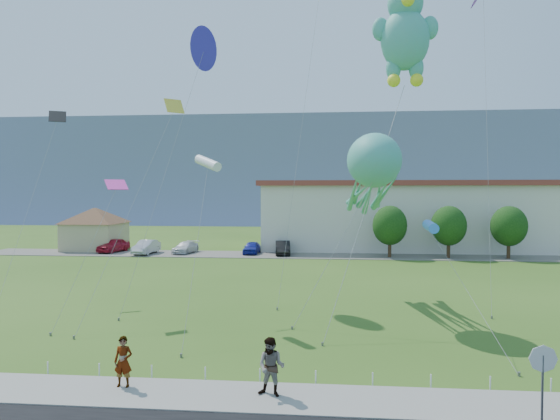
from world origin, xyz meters
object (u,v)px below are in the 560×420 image
object	(u,v)px
warehouse	(513,215)
teddy_bear_kite	(405,32)
pedestrian_left	(123,362)
pedestrian_right	(271,367)
parked_car_red	(113,245)
parked_car_blue	(252,248)
pavilion	(95,225)
parked_car_black	(283,248)
parked_car_white	(185,247)
parked_car_silver	(146,247)
octopus_kite	(372,174)
stop_sign	(543,367)

from	to	relation	value
warehouse	teddy_bear_kite	size ratio (longest dim) A/B	3.17
pedestrian_left	pedestrian_right	distance (m)	5.20
parked_car_red	parked_car_blue	bearing A→B (deg)	11.47
pavilion	parked_car_black	distance (m)	22.93
pavilion	teddy_bear_kite	world-z (taller)	teddy_bear_kite
parked_car_black	teddy_bear_kite	bearing A→B (deg)	-74.34
parked_car_white	parked_car_red	bearing A→B (deg)	-171.88
pedestrian_left	teddy_bear_kite	distance (m)	23.80
warehouse	pedestrian_left	size ratio (longest dim) A/B	34.96
parked_car_black	parked_car_silver	bearing A→B (deg)	177.49
parked_car_white	parked_car_blue	size ratio (longest dim) A/B	1.11
pedestrian_left	parked_car_white	world-z (taller)	pedestrian_left
parked_car_silver	teddy_bear_kite	world-z (taller)	teddy_bear_kite
pedestrian_right	octopus_kite	bearing A→B (deg)	82.63
stop_sign	pedestrian_left	size ratio (longest dim) A/B	1.43
warehouse	parked_car_silver	world-z (taller)	warehouse
pedestrian_right	warehouse	bearing A→B (deg)	74.76
pavilion	pedestrian_right	size ratio (longest dim) A/B	4.77
pavilion	teddy_bear_kite	distance (m)	43.55
parked_car_red	parked_car_white	xyz separation A→B (m)	(8.46, -0.21, -0.14)
warehouse	pedestrian_left	xyz separation A→B (m)	(-29.63, -46.36, -3.15)
pedestrian_left	teddy_bear_kite	world-z (taller)	teddy_bear_kite
warehouse	parked_car_red	size ratio (longest dim) A/B	13.49
stop_sign	parked_car_blue	bearing A→B (deg)	109.76
pedestrian_right	parked_car_blue	size ratio (longest dim) A/B	0.49
parked_car_blue	pedestrian_right	bearing A→B (deg)	-78.53
parked_car_silver	parked_car_blue	bearing A→B (deg)	10.05
pedestrian_right	teddy_bear_kite	xyz separation A→B (m)	(6.42, 14.28, 15.28)
stop_sign	parked_car_white	bearing A→B (deg)	118.75
pavilion	pedestrian_left	xyz separation A→B (m)	(20.37, -40.36, -2.05)
pavilion	parked_car_silver	size ratio (longest dim) A/B	2.01
teddy_bear_kite	warehouse	bearing A→B (deg)	60.91
parked_car_blue	teddy_bear_kite	size ratio (longest dim) A/B	0.20
warehouse	parked_car_black	world-z (taller)	warehouse
parked_car_silver	pedestrian_left	bearing A→B (deg)	-67.27
parked_car_black	parked_car_blue	bearing A→B (deg)	167.06
parked_car_white	warehouse	bearing A→B (deg)	22.00
parked_car_red	parked_car_white	distance (m)	8.46
warehouse	parked_car_blue	world-z (taller)	warehouse
parked_car_red	octopus_kite	distance (m)	38.15
parked_car_silver	parked_car_blue	world-z (taller)	parked_car_silver
warehouse	parked_car_red	xyz separation A→B (m)	(-46.78, -8.23, -3.29)
stop_sign	teddy_bear_kite	size ratio (longest dim) A/B	0.13
pavilion	parked_car_white	bearing A→B (deg)	-11.82
warehouse	stop_sign	distance (m)	51.00
parked_car_red	parked_car_white	bearing A→B (deg)	10.35
pavilion	parked_car_red	bearing A→B (deg)	-34.67
pavilion	warehouse	xyz separation A→B (m)	(50.00, 6.00, 1.10)
parked_car_silver	teddy_bear_kite	bearing A→B (deg)	-39.46
stop_sign	parked_car_white	distance (m)	45.37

